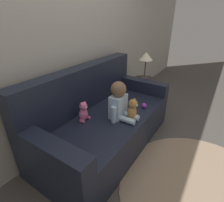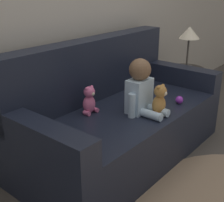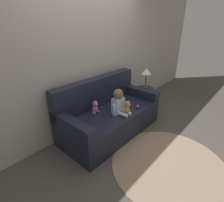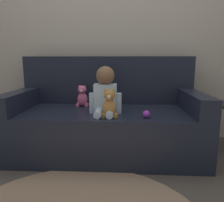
# 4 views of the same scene
# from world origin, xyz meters

# --- Properties ---
(ground_plane) EXTENTS (12.00, 12.00, 0.00)m
(ground_plane) POSITION_xyz_m (0.00, 0.00, 0.00)
(ground_plane) COLOR #4C4742
(couch) EXTENTS (1.83, 0.87, 0.95)m
(couch) POSITION_xyz_m (0.00, 0.06, 0.32)
(couch) COLOR black
(couch) RESTS_ON ground_plane
(person_baby) EXTENTS (0.29, 0.32, 0.42)m
(person_baby) POSITION_xyz_m (0.01, -0.15, 0.63)
(person_baby) COLOR silver
(person_baby) RESTS_ON couch
(teddy_bear_brown) EXTENTS (0.14, 0.11, 0.24)m
(teddy_bear_brown) POSITION_xyz_m (0.06, -0.29, 0.55)
(teddy_bear_brown) COLOR #AD7A3D
(teddy_bear_brown) RESTS_ON couch
(plush_toy_side) EXTENTS (0.13, 0.10, 0.22)m
(plush_toy_side) POSITION_xyz_m (-0.25, 0.14, 0.54)
(plush_toy_side) COLOR #DB6699
(plush_toy_side) RESTS_ON couch
(toy_ball) EXTENTS (0.06, 0.06, 0.06)m
(toy_ball) POSITION_xyz_m (0.37, -0.30, 0.47)
(toy_ball) COLOR purple
(toy_ball) RESTS_ON couch
(side_table) EXTENTS (0.39, 0.39, 0.94)m
(side_table) POSITION_xyz_m (1.24, 0.09, 0.68)
(side_table) COLOR #332D28
(side_table) RESTS_ON ground_plane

